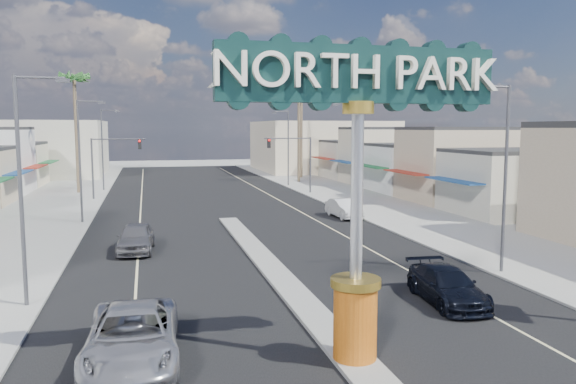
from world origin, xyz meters
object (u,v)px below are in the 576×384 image
suv_left (132,336)px  streetlight_l_near (25,179)px  streetlight_r_far (287,144)px  streetlight_l_far (104,145)px  traffic_signal_left (112,156)px  streetlight_l_mid (82,155)px  car_parked_left (136,238)px  streetlight_r_near (503,169)px  suv_right (447,286)px  palm_right_far (301,88)px  gateway_sign (358,166)px  palm_left_far (74,84)px  palm_right_mid (299,99)px  traffic_signal_right (294,154)px  car_parked_right (344,208)px  streetlight_r_mid (352,152)px

suv_left → streetlight_l_near: bearing=124.3°
streetlight_l_near → streetlight_r_far: same height
streetlight_l_far → streetlight_l_near: bearing=-90.0°
traffic_signal_left → streetlight_l_near: 34.03m
streetlight_l_mid → car_parked_left: bearing=-70.3°
streetlight_r_far → streetlight_l_near: bearing=-116.4°
streetlight_r_near → suv_right: (-4.74, -3.43, -4.36)m
streetlight_r_far → palm_right_far: size_ratio=0.64×
streetlight_l_near → streetlight_l_far: size_ratio=1.00×
gateway_sign → streetlight_l_far: 51.10m
palm_right_far → suv_left: bearing=-110.2°
palm_left_far → car_parked_left: bearing=-78.2°
streetlight_l_far → streetlight_r_far: size_ratio=1.00×
palm_right_mid → suv_left: bearing=-110.4°
traffic_signal_right → palm_left_far: 24.09m
streetlight_l_far → car_parked_right: 31.27m
traffic_signal_left → streetlight_l_far: bearing=98.9°
traffic_signal_right → palm_right_far: bearing=72.1°
traffic_signal_left → streetlight_l_near: bearing=-92.1°
streetlight_l_mid → palm_left_far: size_ratio=0.69×
car_parked_right → traffic_signal_left: bearing=135.0°
palm_right_mid → car_parked_left: bearing=-118.1°
streetlight_l_far → streetlight_r_near: same height
palm_right_mid → suv_left: palm_right_mid is taller
streetlight_l_near → palm_right_mid: size_ratio=0.74×
streetlight_r_near → palm_right_far: (4.57, 52.00, 7.32)m
suv_right → palm_right_far: bearing=84.9°
streetlight_l_mid → streetlight_r_near: size_ratio=1.00×
traffic_signal_left → palm_left_far: bearing=122.4°
gateway_sign → palm_right_mid: (13.00, 54.02, 4.67)m
palm_right_mid → palm_right_far: 6.57m
streetlight_l_far → streetlight_r_near: size_ratio=1.00×
suv_left → car_parked_right: size_ratio=1.33×
palm_right_mid → suv_left: (-19.45, -52.35, -9.79)m
palm_right_mid → car_parked_left: (-19.60, -36.69, -9.79)m
streetlight_r_mid → palm_right_far: (4.57, 32.00, 7.32)m
suv_left → car_parked_left: suv_left is taller
traffic_signal_right → streetlight_l_far: size_ratio=0.67×
streetlight_r_mid → streetlight_r_far: same height
palm_left_far → palm_right_far: 30.48m
gateway_sign → suv_left: 8.40m
gateway_sign → car_parked_right: 27.92m
streetlight_l_mid → car_parked_right: 20.02m
traffic_signal_right → palm_left_far: size_ratio=0.46×
streetlight_r_mid → palm_right_far: bearing=81.9°
traffic_signal_right → car_parked_right: 16.49m
streetlight_l_near → streetlight_l_mid: same height
streetlight_l_mid → suv_left: bearing=-81.4°
gateway_sign → suv_right: gateway_sign is taller
streetlight_l_near → streetlight_l_mid: (0.00, 20.00, 0.00)m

